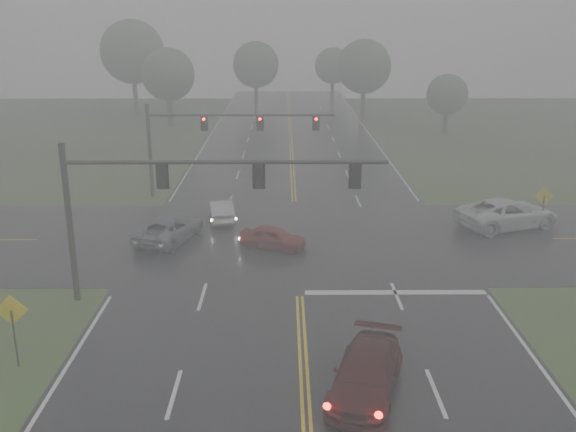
{
  "coord_description": "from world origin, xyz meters",
  "views": [
    {
      "loc": [
        -0.71,
        -13.2,
        12.36
      ],
      "look_at": [
        -0.52,
        16.0,
        3.3
      ],
      "focal_mm": 40.0,
      "sensor_mm": 36.0,
      "label": 1
    }
  ],
  "objects_px": {
    "car_grey": "(170,241)",
    "pickup_white": "(506,227)",
    "sedan_red": "(273,249)",
    "sedan_maroon": "(366,393)",
    "signal_gantry_far": "(208,132)",
    "signal_gantry_near": "(168,191)",
    "sedan_silver": "(221,221)"
  },
  "relations": [
    {
      "from": "sedan_red",
      "to": "signal_gantry_far",
      "type": "distance_m",
      "value": 12.86
    },
    {
      "from": "car_grey",
      "to": "pickup_white",
      "type": "distance_m",
      "value": 20.41
    },
    {
      "from": "sedan_maroon",
      "to": "signal_gantry_near",
      "type": "xyz_separation_m",
      "value": [
        -7.88,
        7.77,
        5.13
      ]
    },
    {
      "from": "sedan_red",
      "to": "sedan_silver",
      "type": "xyz_separation_m",
      "value": [
        -3.41,
        5.18,
        0.0
      ]
    },
    {
      "from": "pickup_white",
      "to": "signal_gantry_far",
      "type": "xyz_separation_m",
      "value": [
        -19.03,
        7.31,
        4.7
      ]
    },
    {
      "from": "car_grey",
      "to": "sedan_silver",
      "type": "bearing_deg",
      "value": -104.7
    },
    {
      "from": "car_grey",
      "to": "signal_gantry_far",
      "type": "relative_size",
      "value": 0.39
    },
    {
      "from": "signal_gantry_far",
      "to": "signal_gantry_near",
      "type": "bearing_deg",
      "value": -89.16
    },
    {
      "from": "sedan_silver",
      "to": "pickup_white",
      "type": "height_order",
      "value": "pickup_white"
    },
    {
      "from": "pickup_white",
      "to": "signal_gantry_near",
      "type": "xyz_separation_m",
      "value": [
        -18.77,
        -10.35,
        5.13
      ]
    },
    {
      "from": "car_grey",
      "to": "sedan_maroon",
      "type": "bearing_deg",
      "value": 139.23
    },
    {
      "from": "sedan_red",
      "to": "sedan_silver",
      "type": "height_order",
      "value": "sedan_silver"
    },
    {
      "from": "car_grey",
      "to": "pickup_white",
      "type": "height_order",
      "value": "pickup_white"
    },
    {
      "from": "sedan_red",
      "to": "car_grey",
      "type": "height_order",
      "value": "car_grey"
    },
    {
      "from": "signal_gantry_far",
      "to": "pickup_white",
      "type": "bearing_deg",
      "value": -21.02
    },
    {
      "from": "sedan_maroon",
      "to": "car_grey",
      "type": "relative_size",
      "value": 0.99
    },
    {
      "from": "car_grey",
      "to": "pickup_white",
      "type": "bearing_deg",
      "value": -154.76
    },
    {
      "from": "sedan_silver",
      "to": "signal_gantry_far",
      "type": "relative_size",
      "value": 0.31
    },
    {
      "from": "sedan_red",
      "to": "pickup_white",
      "type": "relative_size",
      "value": 0.58
    },
    {
      "from": "sedan_red",
      "to": "pickup_white",
      "type": "distance_m",
      "value": 14.76
    },
    {
      "from": "sedan_maroon",
      "to": "signal_gantry_near",
      "type": "height_order",
      "value": "signal_gantry_near"
    },
    {
      "from": "sedan_maroon",
      "to": "signal_gantry_far",
      "type": "relative_size",
      "value": 0.39
    },
    {
      "from": "sedan_silver",
      "to": "signal_gantry_near",
      "type": "height_order",
      "value": "signal_gantry_near"
    },
    {
      "from": "sedan_maroon",
      "to": "signal_gantry_far",
      "type": "xyz_separation_m",
      "value": [
        -8.13,
        25.44,
        4.7
      ]
    },
    {
      "from": "car_grey",
      "to": "pickup_white",
      "type": "relative_size",
      "value": 0.81
    },
    {
      "from": "car_grey",
      "to": "signal_gantry_far",
      "type": "bearing_deg",
      "value": -78.82
    },
    {
      "from": "sedan_maroon",
      "to": "sedan_silver",
      "type": "height_order",
      "value": "sedan_maroon"
    },
    {
      "from": "sedan_maroon",
      "to": "sedan_silver",
      "type": "distance_m",
      "value": 20.77
    },
    {
      "from": "sedan_silver",
      "to": "pickup_white",
      "type": "distance_m",
      "value": 17.77
    },
    {
      "from": "sedan_red",
      "to": "car_grey",
      "type": "relative_size",
      "value": 0.72
    },
    {
      "from": "sedan_maroon",
      "to": "signal_gantry_far",
      "type": "bearing_deg",
      "value": 124.81
    },
    {
      "from": "sedan_red",
      "to": "pickup_white",
      "type": "xyz_separation_m",
      "value": [
        14.3,
        3.69,
        0.0
      ]
    }
  ]
}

